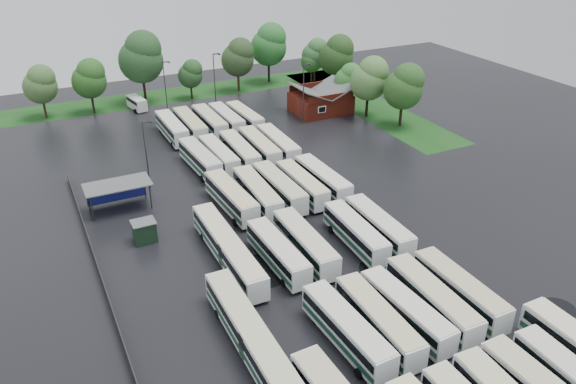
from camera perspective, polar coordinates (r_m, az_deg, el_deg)
name	(u,v)px	position (r m, az deg, el deg)	size (l,w,h in m)	color
ground	(320,261)	(62.20, 3.28, -7.02)	(160.00, 160.00, 0.00)	black
brick_building	(321,102)	(105.69, 3.34, 9.10)	(10.07, 8.60, 5.39)	maroon
wash_shed	(117,187)	(74.22, -16.96, 0.50)	(8.20, 4.20, 3.58)	#2D2D30
utility_hut	(144,231)	(66.91, -14.38, -3.88)	(2.70, 2.20, 2.62)	black
grass_strip_north	(173,95)	(117.94, -11.62, 9.61)	(80.00, 10.00, 0.01)	#134112
grass_strip_east	(365,104)	(111.36, 7.85, 8.85)	(10.00, 50.00, 0.01)	#134112
west_fence	(99,271)	(62.81, -18.66, -7.60)	(0.10, 50.00, 1.20)	#2D2D30
bus_r1c0	(347,330)	(50.94, 6.00, -13.74)	(2.91, 11.61, 3.21)	silver
bus_r1c1	(378,321)	(52.24, 9.14, -12.77)	(2.66, 11.45, 3.17)	silver
bus_r1c2	(406,311)	(53.82, 11.89, -11.71)	(2.92, 11.28, 3.11)	silver
bus_r1c3	(432,299)	(55.52, 14.41, -10.52)	(2.83, 11.88, 3.29)	silver
bus_r1c4	(460,290)	(57.54, 17.03, -9.46)	(2.49, 11.49, 3.20)	silver
bus_r2c0	(278,252)	(60.45, -1.05, -6.14)	(2.61, 11.26, 3.12)	silver
bus_r2c1	(305,243)	(61.79, 1.73, -5.22)	(2.73, 11.88, 3.29)	silver
bus_r2c3	(355,232)	(64.30, 6.87, -4.09)	(2.87, 11.36, 3.14)	silver
bus_r2c4	(378,226)	(65.77, 9.16, -3.44)	(2.73, 11.57, 3.20)	silver
bus_r3c0	(231,197)	(71.40, -5.78, -0.53)	(3.05, 11.89, 3.28)	silver
bus_r3c1	(257,193)	(72.08, -3.14, -0.13)	(2.93, 11.90, 3.29)	silver
bus_r3c2	(279,188)	(73.40, -0.91, 0.45)	(2.66, 11.84, 3.29)	silver
bus_r3c3	(302,184)	(74.44, 1.40, 0.78)	(2.43, 11.26, 3.13)	silver
bus_r3c4	(322,179)	(75.84, 3.51, 1.31)	(2.69, 11.68, 3.24)	silver
bus_r4c0	(200,159)	(82.80, -8.93, 3.35)	(3.01, 11.67, 3.22)	silver
bus_r4c1	(219,155)	(83.66, -7.05, 3.71)	(2.61, 11.33, 3.14)	silver
bus_r4c2	(240,151)	(84.48, -4.95, 4.12)	(2.84, 11.83, 3.27)	silver
bus_r4c3	(259,147)	(85.81, -2.94, 4.58)	(2.77, 11.82, 3.28)	silver
bus_r4c4	(278,144)	(86.75, -1.03, 4.86)	(2.81, 11.76, 3.26)	silver
bus_r5c0	(172,128)	(95.15, -11.72, 6.37)	(2.56, 11.66, 3.24)	silver
bus_r5c1	(190,125)	(95.89, -9.91, 6.73)	(2.57, 11.84, 3.29)	silver
bus_r5c2	(210,122)	(96.85, -7.96, 7.08)	(2.56, 11.76, 3.27)	silver
bus_r5c3	(227,119)	(97.83, -6.27, 7.37)	(2.59, 11.49, 3.19)	silver
bus_r5c4	(245,117)	(98.56, -4.42, 7.58)	(2.84, 11.27, 3.11)	silver
artic_bus_west_b	(228,249)	(61.30, -6.13, -5.75)	(2.47, 17.07, 3.17)	silver
artic_bus_west_c	(250,336)	(50.19, -3.84, -14.39)	(2.56, 17.11, 3.17)	silver
minibus	(137,103)	(110.72, -15.11, 8.74)	(2.89, 5.62, 2.34)	silver
tree_north_0	(41,84)	(110.20, -23.84, 10.01)	(5.92, 5.92, 9.81)	#302114
tree_north_1	(90,78)	(109.54, -19.50, 10.85)	(6.20, 6.20, 10.27)	black
tree_north_2	(142,57)	(112.32, -14.64, 13.16)	(8.42, 8.42, 13.95)	black
tree_north_3	(191,74)	(113.64, -9.83, 11.78)	(4.79, 4.79, 7.94)	black
tree_north_4	(239,57)	(116.91, -5.04, 13.50)	(6.63, 6.63, 10.99)	#342411
tree_north_5	(269,44)	(122.57, -1.90, 14.79)	(7.68, 7.68, 12.72)	black
tree_north_6	(316,54)	(123.77, 2.84, 13.87)	(5.66, 5.66, 9.37)	black
tree_east_0	(405,86)	(98.85, 11.79, 10.49)	(6.75, 6.75, 11.17)	black
tree_east_1	(370,78)	(102.56, 8.35, 11.38)	(6.74, 6.74, 11.16)	black
tree_east_2	(349,79)	(108.13, 6.18, 11.38)	(5.07, 5.07, 8.41)	black
tree_east_3	(337,55)	(117.19, 5.02, 13.73)	(6.99, 6.99, 11.58)	black
tree_east_4	(312,60)	(123.39, 2.50, 13.30)	(4.61, 4.61, 7.63)	black
lamp_post_ne	(304,90)	(98.26, 1.66, 10.34)	(1.64, 0.32, 10.64)	#2D2D30
lamp_post_nw	(147,150)	(77.37, -14.17, 4.13)	(1.48, 0.29, 9.62)	#2D2D30
lamp_post_back_w	(166,84)	(106.22, -12.33, 10.70)	(1.48, 0.29, 9.60)	#2D2D30
lamp_post_back_e	(215,77)	(107.16, -7.42, 11.50)	(1.60, 0.31, 10.38)	#2D2D30
puddle_2	(261,271)	(60.63, -2.78, -8.02)	(6.49, 6.49, 0.01)	black
puddle_3	(378,268)	(61.75, 9.15, -7.66)	(4.18, 4.18, 0.01)	black
puddle_4	(559,308)	(61.59, 25.79, -10.58)	(3.38, 3.38, 0.01)	black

